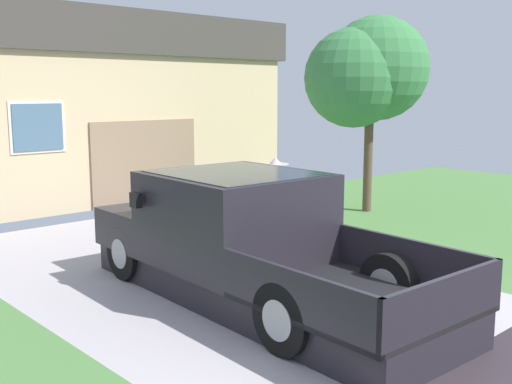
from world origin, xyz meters
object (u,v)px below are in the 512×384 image
handbag (295,252)px  front_yard_tree (365,75)px  house_with_garage (60,105)px  pickup_truck (240,240)px  person_with_hat (275,201)px

handbag → front_yard_tree: (4.29, 1.95, 2.96)m
front_yard_tree → house_with_garage: bearing=118.4°
pickup_truck → person_with_hat: bearing=31.9°
front_yard_tree → handbag: bearing=-155.6°
handbag → house_with_garage: (0.39, 9.16, 2.22)m
person_with_hat → front_yard_tree: size_ratio=0.38×
handbag → front_yard_tree: front_yard_tree is taller
person_with_hat → front_yard_tree: bearing=-176.5°
person_with_hat → handbag: size_ratio=3.59×
person_with_hat → front_yard_tree: 5.28m
house_with_garage → front_yard_tree: house_with_garage is taller
handbag → house_with_garage: bearing=87.5°
person_with_hat → handbag: (0.24, -0.22, -0.85)m
pickup_truck → handbag: 1.92m
pickup_truck → handbag: bearing=22.3°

